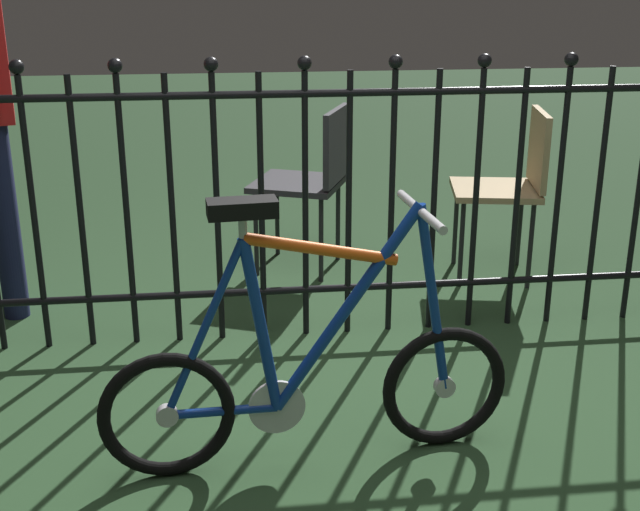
% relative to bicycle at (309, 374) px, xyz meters
% --- Properties ---
extents(ground_plane, '(20.00, 20.00, 0.00)m').
position_rel_bicycle_xyz_m(ground_plane, '(0.16, 0.16, -0.30)').
color(ground_plane, '#264426').
extents(iron_fence, '(4.52, 0.07, 1.23)m').
position_rel_bicycle_xyz_m(iron_fence, '(0.08, 0.96, 0.31)').
color(iron_fence, black).
rests_on(iron_fence, ground).
extents(bicycle, '(1.30, 0.40, 0.87)m').
position_rel_bicycle_xyz_m(bicycle, '(0.00, 0.00, 0.00)').
color(bicycle, black).
rests_on(bicycle, ground).
extents(chair_tan, '(0.49, 0.49, 0.84)m').
position_rel_bicycle_xyz_m(chair_tan, '(1.17, 1.54, 0.21)').
color(chair_tan, black).
rests_on(chair_tan, ground).
extents(chair_charcoal, '(0.55, 0.55, 0.84)m').
position_rel_bicycle_xyz_m(chair_charcoal, '(0.21, 1.76, 0.21)').
color(chair_charcoal, black).
rests_on(chair_charcoal, ground).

